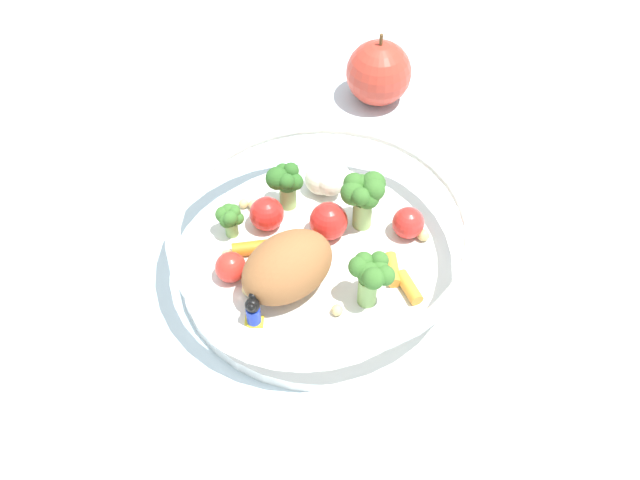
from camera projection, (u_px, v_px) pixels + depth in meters
name	position (u px, v px, depth m)	size (l,w,h in m)	color
ground_plane	(340.00, 263.00, 0.65)	(2.40, 2.40, 0.00)	silver
food_container	(317.00, 238.00, 0.62)	(0.25, 0.25, 0.07)	white
loose_apple	(379.00, 73.00, 0.77)	(0.07, 0.07, 0.08)	#BC3828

